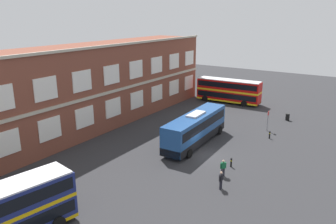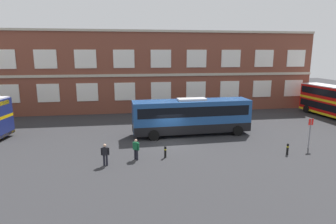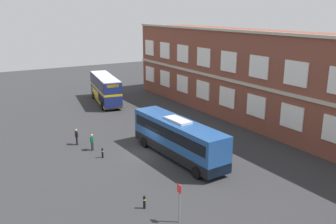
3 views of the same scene
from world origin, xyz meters
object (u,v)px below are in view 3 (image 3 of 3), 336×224
(second_passenger, at_px, (77,136))
(safety_bollard_west, at_px, (144,202))
(double_decker_near, at_px, (105,89))
(waiting_passenger, at_px, (92,141))
(touring_coach, at_px, (178,138))
(bus_stand_flag, at_px, (179,200))
(safety_bollard_east, at_px, (102,153))

(second_passenger, bearing_deg, safety_bollard_west, 0.58)
(double_decker_near, distance_m, waiting_passenger, 19.62)
(double_decker_near, height_order, safety_bollard_west, double_decker_near)
(touring_coach, bearing_deg, bus_stand_flag, -32.08)
(second_passenger, bearing_deg, safety_bollard_east, 11.98)
(bus_stand_flag, xyz_separation_m, safety_bollard_east, (-12.86, -0.32, -1.14))
(double_decker_near, height_order, safety_bollard_east, double_decker_near)
(double_decker_near, height_order, second_passenger, double_decker_near)
(double_decker_near, bearing_deg, safety_bollard_east, -22.52)
(waiting_passenger, bearing_deg, double_decker_near, 154.44)
(second_passenger, distance_m, safety_bollard_west, 14.83)
(waiting_passenger, relative_size, safety_bollard_west, 1.79)
(safety_bollard_east, bearing_deg, second_passenger, -168.02)
(waiting_passenger, xyz_separation_m, second_passenger, (-2.32, -0.84, 0.00))
(waiting_passenger, distance_m, safety_bollard_east, 2.39)
(safety_bollard_east, bearing_deg, bus_stand_flag, 1.41)
(touring_coach, relative_size, bus_stand_flag, 4.48)
(touring_coach, xyz_separation_m, safety_bollard_west, (6.56, -6.97, -1.42))
(double_decker_near, xyz_separation_m, second_passenger, (15.34, -9.29, -1.22))
(safety_bollard_east, bearing_deg, waiting_passenger, -176.34)
(double_decker_near, xyz_separation_m, bus_stand_flag, (32.88, -7.98, -0.51))
(waiting_passenger, distance_m, bus_stand_flag, 15.24)
(waiting_passenger, height_order, safety_bollard_west, waiting_passenger)
(double_decker_near, height_order, waiting_passenger, double_decker_near)
(safety_bollard_west, bearing_deg, double_decker_near, 163.14)
(double_decker_near, distance_m, bus_stand_flag, 33.84)
(second_passenger, bearing_deg, double_decker_near, 148.80)
(waiting_passenger, distance_m, safety_bollard_west, 12.52)
(double_decker_near, relative_size, second_passenger, 6.64)
(waiting_passenger, bearing_deg, second_passenger, -160.10)
(double_decker_near, relative_size, touring_coach, 0.93)
(waiting_passenger, xyz_separation_m, safety_bollard_west, (12.50, -0.69, -0.44))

